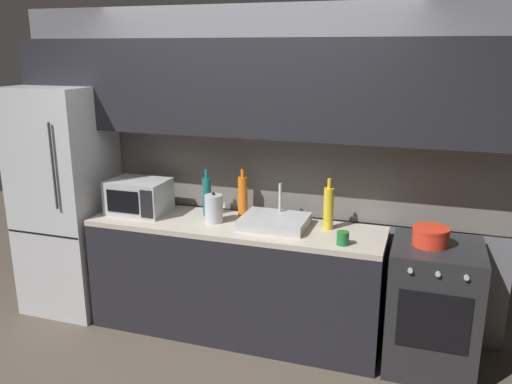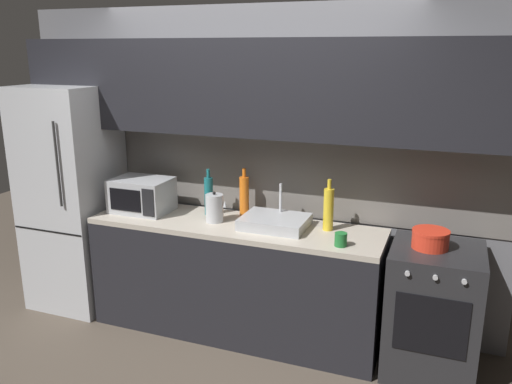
# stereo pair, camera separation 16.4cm
# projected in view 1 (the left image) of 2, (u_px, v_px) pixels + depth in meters

# --- Properties ---
(back_wall) EXTENTS (3.99, 0.44, 2.50)m
(back_wall) POSITION_uv_depth(u_px,v_px,m) (247.00, 132.00, 4.04)
(back_wall) COLOR slate
(back_wall) RESTS_ON ground
(counter_run) EXTENTS (2.25, 0.60, 0.90)m
(counter_run) POSITION_uv_depth(u_px,v_px,m) (235.00, 278.00, 4.06)
(counter_run) COLOR black
(counter_run) RESTS_ON ground
(refrigerator) EXTENTS (0.68, 0.69, 1.89)m
(refrigerator) POSITION_uv_depth(u_px,v_px,m) (67.00, 200.00, 4.39)
(refrigerator) COLOR #B7BABF
(refrigerator) RESTS_ON ground
(oven_range) EXTENTS (0.60, 0.62, 0.90)m
(oven_range) POSITION_uv_depth(u_px,v_px,m) (433.00, 307.00, 3.61)
(oven_range) COLOR #232326
(oven_range) RESTS_ON ground
(microwave) EXTENTS (0.46, 0.35, 0.27)m
(microwave) POSITION_uv_depth(u_px,v_px,m) (139.00, 196.00, 4.17)
(microwave) COLOR #A8AAAF
(microwave) RESTS_ON counter_run
(sink_basin) EXTENTS (0.48, 0.38, 0.30)m
(sink_basin) POSITION_uv_depth(u_px,v_px,m) (275.00, 221.00, 3.86)
(sink_basin) COLOR #ADAFB5
(sink_basin) RESTS_ON counter_run
(kettle) EXTENTS (0.17, 0.14, 0.24)m
(kettle) POSITION_uv_depth(u_px,v_px,m) (214.00, 209.00, 3.95)
(kettle) COLOR #B7BABF
(kettle) RESTS_ON counter_run
(wine_bottle_teal) EXTENTS (0.07, 0.07, 0.37)m
(wine_bottle_teal) POSITION_uv_depth(u_px,v_px,m) (207.00, 196.00, 4.10)
(wine_bottle_teal) COLOR #19666B
(wine_bottle_teal) RESTS_ON counter_run
(wine_bottle_orange) EXTENTS (0.07, 0.07, 0.38)m
(wine_bottle_orange) POSITION_uv_depth(u_px,v_px,m) (243.00, 196.00, 4.10)
(wine_bottle_orange) COLOR orange
(wine_bottle_orange) RESTS_ON counter_run
(wine_bottle_yellow) EXTENTS (0.07, 0.07, 0.38)m
(wine_bottle_yellow) POSITION_uv_depth(u_px,v_px,m) (328.00, 208.00, 3.79)
(wine_bottle_yellow) COLOR gold
(wine_bottle_yellow) RESTS_ON counter_run
(mug_green) EXTENTS (0.08, 0.08, 0.09)m
(mug_green) POSITION_uv_depth(u_px,v_px,m) (343.00, 238.00, 3.51)
(mug_green) COLOR #1E6B2D
(mug_green) RESTS_ON counter_run
(cooking_pot) EXTENTS (0.24, 0.24, 0.13)m
(cooking_pot) POSITION_uv_depth(u_px,v_px,m) (431.00, 236.00, 3.50)
(cooking_pot) COLOR red
(cooking_pot) RESTS_ON oven_range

